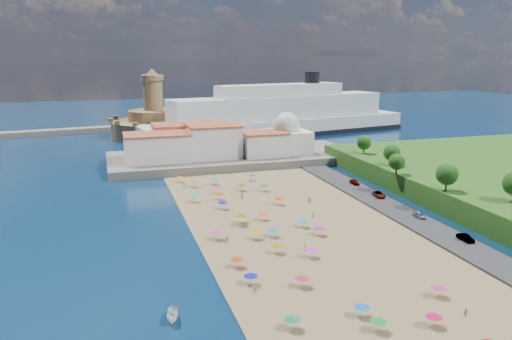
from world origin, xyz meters
name	(u,v)px	position (x,y,z in m)	size (l,w,h in m)	color
ground	(271,229)	(0.00, 0.00, 0.00)	(700.00, 700.00, 0.00)	#071938
terrace	(233,158)	(10.00, 73.00, 1.50)	(90.00, 36.00, 3.00)	#59544C
jetty	(162,145)	(-12.00, 108.00, 1.20)	(18.00, 70.00, 2.40)	#59544C
waterfront_buildings	(198,142)	(-3.05, 73.64, 7.88)	(57.00, 29.00, 11.00)	silver
domed_building	(286,136)	(30.00, 71.00, 8.97)	(16.00, 16.00, 15.00)	silver
fortress	(154,123)	(-12.00, 138.00, 6.68)	(40.00, 40.00, 32.40)	#97794B
cruise_ship	(280,117)	(47.21, 125.56, 8.98)	(140.25, 47.24, 30.34)	black
beach_parasols	(279,237)	(-1.98, -10.69, 2.15)	(31.79, 115.78, 2.20)	gray
beachgoers	(271,220)	(0.91, 3.04, 1.10)	(33.17, 96.53, 1.79)	tan
parked_cars	(415,212)	(36.00, -2.71, 1.39)	(3.06, 75.85, 1.44)	gray
hillside_trees	(474,180)	(47.90, -8.09, 9.94)	(15.91, 109.83, 7.04)	#382314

